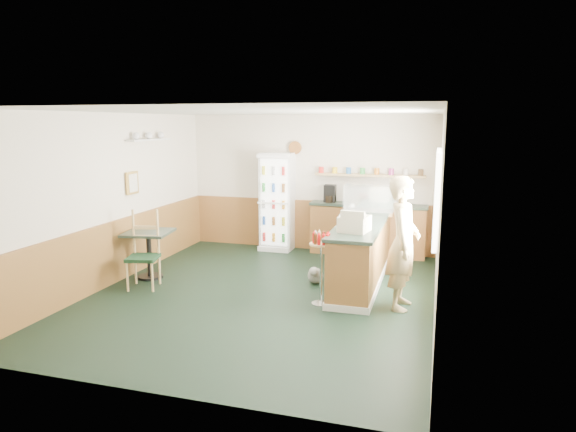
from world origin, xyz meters
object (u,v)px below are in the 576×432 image
at_px(shopkeeper, 403,243).
at_px(condiment_stand, 321,255).
at_px(display_case, 369,200).
at_px(cafe_chair, 146,247).
at_px(cafe_table, 149,245).
at_px(drinks_fridge, 277,202).
at_px(cash_register, 354,224).

bearing_deg(shopkeeper, condiment_stand, 102.52).
relative_size(display_case, cafe_chair, 0.70).
bearing_deg(cafe_chair, cafe_table, 101.36).
relative_size(display_case, shopkeeper, 0.46).
bearing_deg(condiment_stand, cafe_chair, 179.03).
bearing_deg(drinks_fridge, cafe_chair, -113.52).
xyz_separation_m(drinks_fridge, shopkeeper, (2.67, -2.71, -0.05)).
bearing_deg(cafe_chair, drinks_fridge, 52.21).
bearing_deg(drinks_fridge, condiment_stand, -61.61).
distance_m(cash_register, cafe_chair, 3.27).
distance_m(cash_register, condiment_stand, 0.67).
xyz_separation_m(shopkeeper, cafe_chair, (-3.92, -0.15, -0.29)).
bearing_deg(condiment_stand, drinks_fridge, 118.39).
distance_m(display_case, cafe_table, 3.77).
bearing_deg(cash_register, condiment_stand, -128.92).
distance_m(drinks_fridge, shopkeeper, 3.81).
distance_m(drinks_fridge, display_case, 2.23).
relative_size(shopkeeper, condiment_stand, 1.78).
height_order(shopkeeper, condiment_stand, shopkeeper).
height_order(drinks_fridge, cafe_chair, drinks_fridge).
distance_m(condiment_stand, cafe_chair, 2.82).
bearing_deg(shopkeeper, drinks_fridge, 47.01).
bearing_deg(display_case, shopkeeper, -67.57).
bearing_deg(cafe_table, shopkeeper, -3.25).
bearing_deg(cafe_table, cafe_chair, -64.37).
relative_size(cash_register, cafe_chair, 0.34).
height_order(display_case, cafe_table, display_case).
distance_m(drinks_fridge, condiment_stand, 3.31).
distance_m(display_case, shopkeeper, 1.86).
bearing_deg(drinks_fridge, shopkeeper, -45.40).
bearing_deg(drinks_fridge, display_case, -27.22).
distance_m(shopkeeper, cafe_chair, 3.93).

